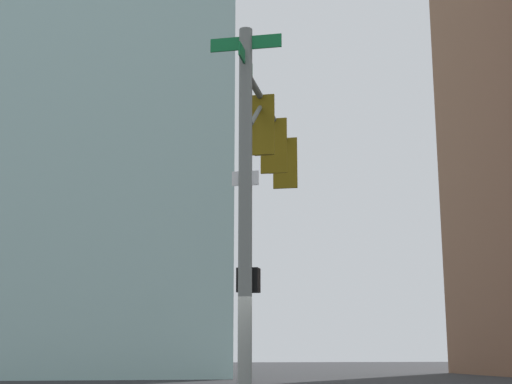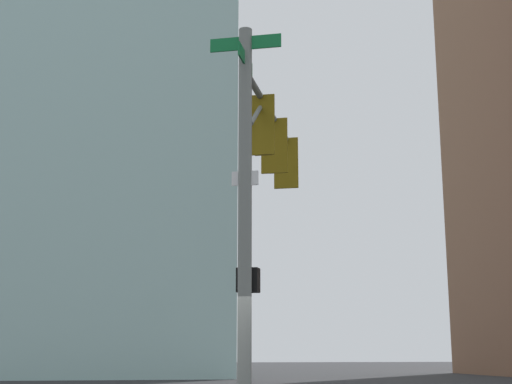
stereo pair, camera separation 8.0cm
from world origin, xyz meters
The scene contains 1 object.
signal_pole_assembly centered at (1.63, -0.97, 4.92)m, with size 5.45×2.55×7.09m.
Camera 1 is at (-11.82, 1.49, 1.65)m, focal length 52.22 mm.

